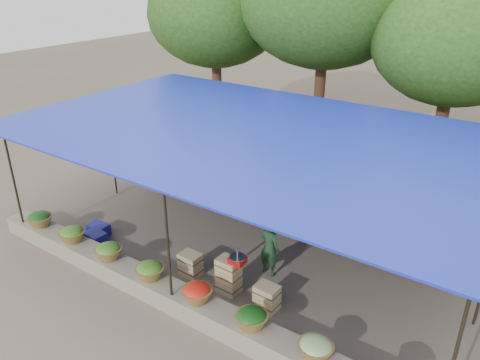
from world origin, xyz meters
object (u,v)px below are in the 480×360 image
Objects in this scene: weighing_scale at (237,259)px; blue_crate_front at (95,238)px; crate_counter at (227,278)px; blue_crate_back at (99,230)px; vendor_seated at (269,247)px.

blue_crate_front is (-3.85, -0.36, -0.70)m from weighing_scale.
crate_counter reaches higher than blue_crate_back.
blue_crate_front is at bearing -55.45° from blue_crate_back.
weighing_scale is at bearing -4.10° from blue_crate_back.
weighing_scale is (0.25, 0.00, 0.54)m from crate_counter.
crate_counter is 4.90× the size of blue_crate_back.
blue_crate_back is (-4.24, -1.03, -0.50)m from vendor_seated.
blue_crate_front is 0.41m from blue_crate_back.
vendor_seated reaches higher than blue_crate_back.
blue_crate_front reaches higher than blue_crate_back.
blue_crate_front is at bearing -174.30° from crate_counter.
crate_counter is 4.67× the size of blue_crate_front.
vendor_seated is 2.55× the size of blue_crate_front.
vendor_seated is 4.39m from blue_crate_back.
blue_crate_back is at bearing 133.49° from blue_crate_front.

